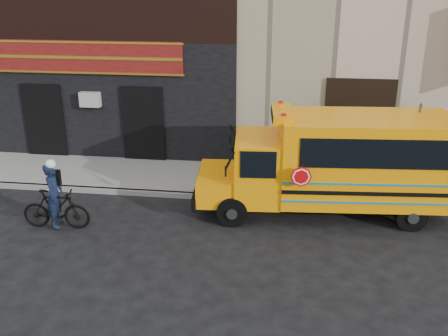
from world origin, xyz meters
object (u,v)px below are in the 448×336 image
school_bus (339,161)px  bicycle (56,209)px  sign_pole (415,151)px  cyclist (55,197)px

school_bus → bicycle: school_bus is taller
sign_pole → cyclist: bearing=-164.5°
school_bus → sign_pole: 2.20m
sign_pole → cyclist: 9.70m
school_bus → cyclist: 7.50m
sign_pole → bicycle: size_ratio=1.68×
bicycle → school_bus: bearing=-77.8°
school_bus → bicycle: 7.53m
school_bus → cyclist: bearing=-165.5°
school_bus → cyclist: school_bus is taller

